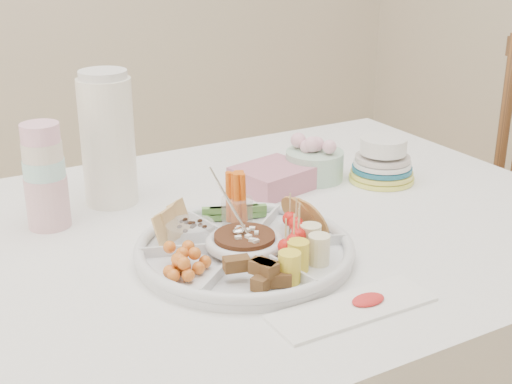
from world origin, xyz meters
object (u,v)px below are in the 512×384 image
thermos (108,137)px  plate_stack (382,161)px  party_tray (245,246)px  chair (492,224)px

thermos → plate_stack: size_ratio=1.92×
party_tray → chair: bearing=16.7°
thermos → plate_stack: bearing=-17.5°
plate_stack → thermos: bearing=162.5°
plate_stack → chair: bearing=11.2°
chair → plate_stack: (-0.50, -0.10, 0.30)m
chair → thermos: bearing=-179.9°
party_tray → thermos: thermos is taller
party_tray → thermos: bearing=107.2°
thermos → chair: bearing=-4.4°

